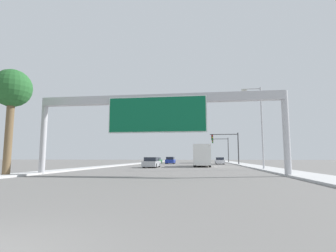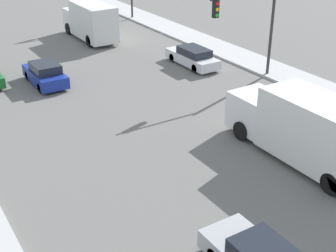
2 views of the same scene
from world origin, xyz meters
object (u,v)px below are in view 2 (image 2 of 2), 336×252
Objects in this scene: truck_box_secondary at (90,21)px; truck_box_primary at (310,131)px; car_far_right at (45,74)px; car_mid_right at (193,57)px; traffic_light_near_intersection at (253,19)px.

truck_box_primary is at bearing -90.00° from truck_box_secondary.
truck_box_secondary is (7.00, 8.37, 0.92)m from car_far_right.
truck_box_primary reaches higher than car_mid_right.
car_mid_right is 5.91m from traffic_light_near_intersection.
car_far_right is 10.71m from car_mid_right.
traffic_light_near_intersection reaches higher than car_mid_right.
traffic_light_near_intersection is (5.00, -15.00, 2.54)m from truck_box_secondary.
car_mid_right is 0.79× the size of traffic_light_near_intersection.
traffic_light_near_intersection reaches higher than truck_box_secondary.
truck_box_secondary is at bearing 50.09° from car_far_right.
car_mid_right is 11.09m from truck_box_secondary.
car_mid_right is 14.85m from truck_box_primary.
truck_box_primary is 11.35m from traffic_light_near_intersection.
truck_box_primary reaches higher than truck_box_secondary.
truck_box_primary is (7.00, -16.51, 0.97)m from car_far_right.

